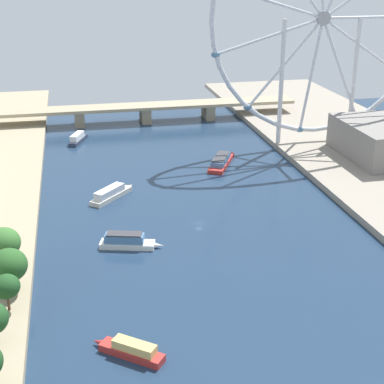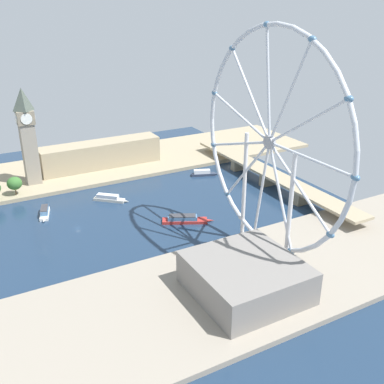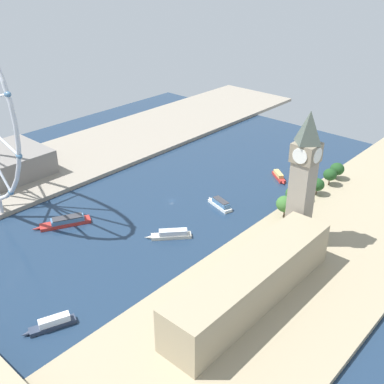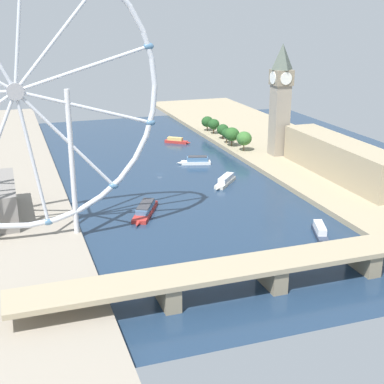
{
  "view_description": "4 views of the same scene",
  "coord_description": "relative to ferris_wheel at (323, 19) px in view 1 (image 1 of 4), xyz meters",
  "views": [
    {
      "loc": [
        -46.32,
        -205.08,
        97.97
      ],
      "look_at": [
        -3.48,
        -3.19,
        14.99
      ],
      "focal_mm": 54.01,
      "sensor_mm": 36.0,
      "label": 1
    },
    {
      "loc": [
        273.72,
        -62.65,
        141.37
      ],
      "look_at": [
        17.72,
        77.9,
        16.88
      ],
      "focal_mm": 42.42,
      "sensor_mm": 36.0,
      "label": 2
    },
    {
      "loc": [
        -197.62,
        199.55,
        151.96
      ],
      "look_at": [
        -14.05,
        -5.18,
        9.22
      ],
      "focal_mm": 43.67,
      "sensor_mm": 36.0,
      "label": 3
    },
    {
      "loc": [
        91.85,
        332.04,
        103.69
      ],
      "look_at": [
        1.25,
        68.33,
        9.63
      ],
      "focal_mm": 51.71,
      "sensor_mm": 36.0,
      "label": 4
    }
  ],
  "objects": [
    {
      "name": "tour_boat_4",
      "position": [
        -130.55,
        34.73,
        -66.93
      ],
      "size": [
        11.97,
        23.98,
        5.42
      ],
      "rotation": [
        0.0,
        0.0,
        1.2
      ],
      "color": "#2D384C",
      "rests_on": "ground_plane"
    },
    {
      "name": "tour_boat_1",
      "position": [
        -116.7,
        -103.22,
        -66.82
      ],
      "size": [
        23.6,
        10.98,
        5.6
      ],
      "rotation": [
        0.0,
        0.0,
        6.01
      ],
      "color": "white",
      "rests_on": "ground_plane"
    },
    {
      "name": "tour_boat_3",
      "position": [
        -122.29,
        -166.39,
        -67.27
      ],
      "size": [
        18.98,
        15.75,
        4.62
      ],
      "rotation": [
        0.0,
        0.0,
        2.48
      ],
      "color": "#B22D28",
      "rests_on": "ground_plane"
    },
    {
      "name": "ferris_wheel",
      "position": [
        0.0,
        0.0,
        0.0
      ],
      "size": [
        124.53,
        3.2,
        128.51
      ],
      "color": "silver",
      "rests_on": "riverbank_right"
    },
    {
      "name": "ground_plane",
      "position": [
        -86.34,
        -88.3,
        -69.2
      ],
      "size": [
        386.39,
        386.39,
        0.0
      ],
      "primitive_type": "plane",
      "color": "#1E334C"
    },
    {
      "name": "tour_boat_2",
      "position": [
        -118.6,
        -54.72,
        -67.02
      ],
      "size": [
        21.48,
        23.24,
        5.11
      ],
      "rotation": [
        0.0,
        0.0,
        0.84
      ],
      "color": "beige",
      "rests_on": "ground_plane"
    },
    {
      "name": "tour_boat_0",
      "position": [
        -59.51,
        -21.34,
        -67.04
      ],
      "size": [
        20.6,
        34.25,
        5.21
      ],
      "rotation": [
        0.0,
        0.0,
        1.1
      ],
      "color": "#B22D28",
      "rests_on": "ground_plane"
    },
    {
      "name": "river_bridge",
      "position": [
        -86.34,
        71.72,
        -60.48
      ],
      "size": [
        198.39,
        17.55,
        11.26
      ],
      "color": "tan",
      "rests_on": "ground_plane"
    }
  ]
}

